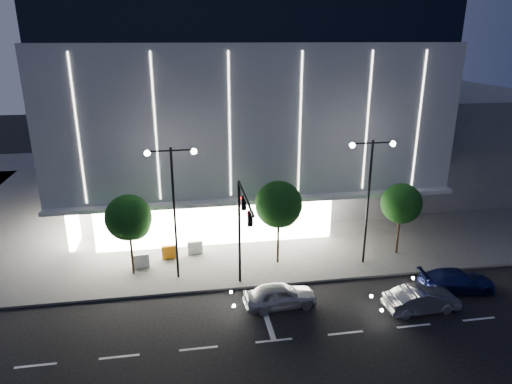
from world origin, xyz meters
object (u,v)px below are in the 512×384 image
object	(u,v)px
tree_left	(129,220)
barrier_b	(141,261)
street_lamp_west	(173,195)
car_third	(457,281)
car_lead	(280,296)
barrier_a	(169,252)
barrier_d	(195,248)
traffic_mast	(242,220)
tree_right	(401,205)
street_lamp_east	(369,184)
car_second	(422,300)
tree_mid	(279,207)

from	to	relation	value
tree_left	barrier_b	xyz separation A→B (m)	(0.46, 0.69, -3.38)
street_lamp_west	car_third	world-z (taller)	street_lamp_west
street_lamp_west	tree_left	world-z (taller)	street_lamp_west
car_lead	barrier_a	distance (m)	9.72
barrier_b	barrier_d	xyz separation A→B (m)	(3.76, 1.50, 0.00)
traffic_mast	car_lead	distance (m)	5.02
street_lamp_west	barrier_b	world-z (taller)	street_lamp_west
tree_right	barrier_a	world-z (taller)	tree_right
street_lamp_east	car_third	world-z (taller)	street_lamp_east
car_second	tree_left	bearing A→B (deg)	64.08
car_third	barrier_d	distance (m)	17.94
car_lead	car_second	bearing A→B (deg)	-105.94
street_lamp_east	barrier_a	distance (m)	14.86
street_lamp_west	tree_mid	xyz separation A→B (m)	(7.03, 1.02, -1.62)
street_lamp_east	barrier_a	xyz separation A→B (m)	(-13.60, 2.77, -5.31)
tree_mid	car_lead	distance (m)	6.55
car_third	street_lamp_west	bearing A→B (deg)	82.58
tree_left	barrier_b	world-z (taller)	tree_left
car_lead	barrier_d	bearing A→B (deg)	28.43
traffic_mast	tree_mid	world-z (taller)	traffic_mast
tree_left	car_second	size ratio (longest dim) A/B	1.28
tree_left	barrier_a	world-z (taller)	tree_left
street_lamp_east	tree_right	size ratio (longest dim) A/B	1.63
barrier_d	tree_left	bearing A→B (deg)	-156.92
tree_left	car_third	bearing A→B (deg)	-14.78
car_third	car_second	bearing A→B (deg)	123.99
car_third	barrier_b	bearing A→B (deg)	79.69
barrier_b	street_lamp_east	bearing A→B (deg)	-11.80
tree_mid	street_lamp_west	bearing A→B (deg)	-171.74
car_third	barrier_b	size ratio (longest dim) A/B	4.33
tree_left	car_third	xyz separation A→B (m)	(20.47, -5.40, -3.34)
traffic_mast	street_lamp_west	size ratio (longest dim) A/B	0.79
street_lamp_east	barrier_a	bearing A→B (deg)	168.48
traffic_mast	tree_mid	size ratio (longest dim) A/B	1.15
barrier_a	barrier_b	world-z (taller)	same
barrier_b	traffic_mast	bearing A→B (deg)	-39.40
car_third	barrier_d	bearing A→B (deg)	71.57
street_lamp_east	tree_left	distance (m)	16.12
car_lead	tree_right	bearing A→B (deg)	-65.43
barrier_a	street_lamp_east	bearing A→B (deg)	-15.33
tree_right	barrier_b	world-z (taller)	tree_right
tree_left	traffic_mast	bearing A→B (deg)	-27.84
car_second	car_third	distance (m)	3.80
street_lamp_east	car_lead	xyz separation A→B (m)	(-7.00, -4.36, -5.21)
traffic_mast	street_lamp_west	bearing A→B (deg)	146.35
street_lamp_west	car_third	bearing A→B (deg)	-14.05
traffic_mast	barrier_b	xyz separation A→B (m)	(-6.51, 4.37, -4.38)
tree_right	car_second	xyz separation A→B (m)	(-1.91, -7.15, -3.15)
car_lead	car_third	distance (m)	11.50
car_lead	car_third	xyz separation A→B (m)	(11.50, -0.02, -0.06)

